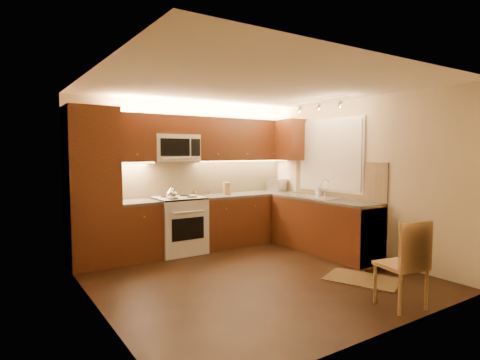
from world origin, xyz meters
TOP-DOWN VIEW (x-y plane):
  - floor at (0.00, 0.00)m, footprint 4.00×4.00m
  - ceiling at (0.00, 0.00)m, footprint 4.00×4.00m
  - wall_back at (0.00, 2.00)m, footprint 4.00×0.01m
  - wall_front at (0.00, -2.00)m, footprint 4.00×0.01m
  - wall_left at (-2.00, 0.00)m, footprint 0.01×4.00m
  - wall_right at (2.00, 0.00)m, footprint 0.01×4.00m
  - pantry at (-1.65, 1.70)m, footprint 0.70×0.60m
  - base_cab_back_left at (-0.99, 1.70)m, footprint 0.62×0.60m
  - counter_back_left at (-0.99, 1.70)m, footprint 0.62×0.60m
  - base_cab_back_right at (1.04, 1.70)m, footprint 1.92×0.60m
  - counter_back_right at (1.04, 1.70)m, footprint 1.92×0.60m
  - base_cab_right at (1.70, 0.40)m, footprint 0.60×2.00m
  - counter_right at (1.70, 0.40)m, footprint 0.60×2.00m
  - dishwasher at (1.70, -0.30)m, footprint 0.58×0.60m
  - backsplash_back at (0.35, 1.99)m, footprint 3.30×0.02m
  - backsplash_right at (1.99, 0.40)m, footprint 0.02×2.00m
  - upper_cab_back_left at (-0.99, 1.82)m, footprint 0.62×0.35m
  - upper_cab_back_right at (1.04, 1.82)m, footprint 1.92×0.35m
  - upper_cab_bridge at (-0.30, 1.82)m, footprint 0.76×0.35m
  - upper_cab_right_corner at (1.82, 1.40)m, footprint 0.35×0.50m
  - stove at (-0.30, 1.68)m, footprint 0.76×0.65m
  - microwave at (-0.30, 1.81)m, footprint 0.76×0.38m
  - window_frame at (1.99, 0.55)m, footprint 0.03×1.44m
  - window_blinds at (1.97, 0.55)m, footprint 0.02×1.36m
  - sink at (1.70, 0.55)m, footprint 0.52×0.86m
  - faucet at (1.88, 0.55)m, footprint 0.20×0.04m
  - track_light_bar at (1.55, 0.40)m, footprint 0.04×1.20m
  - kettle at (-0.51, 1.48)m, footprint 0.22×0.22m
  - toaster_oven at (1.85, 1.76)m, footprint 0.44×0.37m
  - knife_block at (0.66, 1.76)m, footprint 0.13×0.18m
  - spice_jar_a at (0.44, 1.94)m, footprint 0.05×0.05m
  - spice_jar_b at (0.14, 1.94)m, footprint 0.05×0.05m
  - spice_jar_c at (0.65, 1.84)m, footprint 0.06×0.06m
  - spice_jar_d at (0.14, 1.94)m, footprint 0.06×0.06m
  - soap_bottle at (1.94, 0.77)m, footprint 0.08×0.08m
  - rug at (1.10, -0.90)m, footprint 0.91×1.07m
  - dining_chair at (0.72, -1.70)m, footprint 0.49×0.49m

SIDE VIEW (x-z plane):
  - floor at x=0.00m, z-range -0.01..0.01m
  - rug at x=1.10m, z-range 0.00..0.01m
  - base_cab_back_left at x=-0.99m, z-range 0.00..0.86m
  - base_cab_back_right at x=1.04m, z-range 0.00..0.86m
  - base_cab_right at x=1.70m, z-range 0.00..0.86m
  - dishwasher at x=1.70m, z-range 0.01..0.85m
  - stove at x=-0.30m, z-range 0.00..0.92m
  - dining_chair at x=0.72m, z-range 0.00..0.95m
  - counter_back_left at x=-0.99m, z-range 0.86..0.90m
  - counter_back_right at x=1.04m, z-range 0.86..0.90m
  - counter_right at x=1.70m, z-range 0.86..0.90m
  - spice_jar_b at x=0.14m, z-range 0.90..0.99m
  - spice_jar_a at x=0.44m, z-range 0.90..0.99m
  - spice_jar_d at x=0.14m, z-range 0.90..1.00m
  - spice_jar_c at x=0.65m, z-range 0.90..1.00m
  - sink at x=1.70m, z-range 0.90..1.05m
  - soap_bottle at x=1.94m, z-range 0.90..1.07m
  - knife_block at x=0.66m, z-range 0.90..1.12m
  - toaster_oven at x=1.85m, z-range 0.90..1.13m
  - kettle at x=-0.51m, z-range 0.92..1.12m
  - faucet at x=1.88m, z-range 0.90..1.20m
  - pantry at x=-1.65m, z-range 0.00..2.30m
  - backsplash_back at x=0.35m, z-range 0.90..1.50m
  - backsplash_right at x=1.99m, z-range 0.90..1.50m
  - wall_back at x=0.00m, z-range 0.00..2.50m
  - wall_front at x=0.00m, z-range 0.00..2.50m
  - wall_left at x=-2.00m, z-range 0.00..2.50m
  - wall_right at x=2.00m, z-range 0.00..2.50m
  - window_frame at x=1.99m, z-range 0.98..2.22m
  - window_blinds at x=1.97m, z-range 1.02..2.18m
  - microwave at x=-0.30m, z-range 1.50..1.94m
  - upper_cab_back_left at x=-0.99m, z-range 1.50..2.25m
  - upper_cab_back_right at x=1.04m, z-range 1.50..2.25m
  - upper_cab_right_corner at x=1.82m, z-range 1.50..2.25m
  - upper_cab_bridge at x=-0.30m, z-range 1.94..2.25m
  - track_light_bar at x=1.55m, z-range 2.44..2.48m
  - ceiling at x=0.00m, z-range 2.50..2.50m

